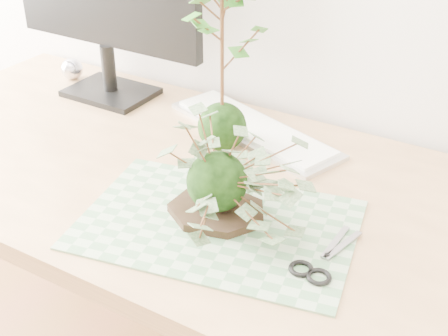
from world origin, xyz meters
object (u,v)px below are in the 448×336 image
Objects in this scene: maple_kokedama at (222,9)px; keyboard at (254,129)px; ivy_kokedama at (217,156)px; desk at (210,217)px.

keyboard is (0.02, 0.10, -0.29)m from maple_kokedama.
ivy_kokedama is 0.75× the size of maple_kokedama.
ivy_kokedama is (0.08, -0.10, 0.21)m from desk.
ivy_kokedama is at bearing -51.36° from desk.
maple_kokedama is at bearing 110.59° from desk.
desk is 3.45× the size of keyboard.
desk is 3.72× the size of maple_kokedama.
keyboard is at bearing 78.46° from maple_kokedama.
keyboard reaches higher than desk.
maple_kokedama reaches higher than desk.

